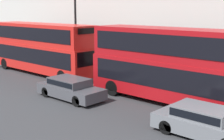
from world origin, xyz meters
TOP-DOWN VIEW (x-y plane):
  - bus_leading at (1.60, 5.99)m, footprint 2.59×10.85m
  - bus_second_in_queue at (1.60, 18.91)m, footprint 2.59×11.41m
  - car_dark_sedan at (-1.80, 2.54)m, footprint 1.82×4.36m
  - car_hatchback at (-1.80, 11.30)m, footprint 1.81×4.53m
  - street_lamp at (3.46, 16.61)m, footprint 0.44×0.44m

SIDE VIEW (x-z plane):
  - car_hatchback at x=-1.80m, z-range 0.05..1.33m
  - car_dark_sedan at x=-1.80m, z-range 0.04..1.39m
  - bus_second_in_queue at x=1.60m, z-range 0.23..4.47m
  - bus_leading at x=1.60m, z-range 0.23..4.61m
  - street_lamp at x=3.46m, z-range 0.78..7.72m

